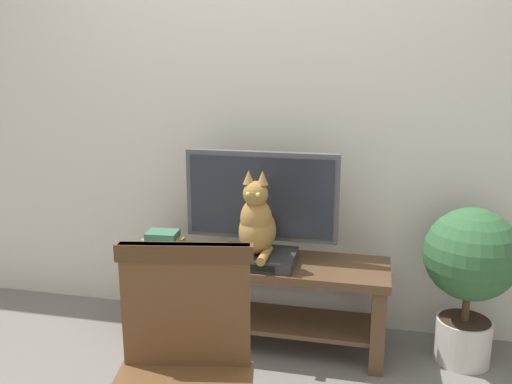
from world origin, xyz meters
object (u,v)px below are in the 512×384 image
(cat, at_px, (257,223))
(wooden_chair, at_px, (181,367))
(media_box, at_px, (257,258))
(tv, at_px, (261,200))
(potted_plant, at_px, (470,268))
(tv_stand, at_px, (258,285))
(book_stack, at_px, (162,244))

(cat, distance_m, wooden_chair, 1.07)
(wooden_chair, bearing_deg, cat, 89.18)
(media_box, height_order, cat, cat)
(tv, xyz_separation_m, potted_plant, (1.06, -0.02, -0.28))
(media_box, bearing_deg, tv_stand, 98.39)
(cat, relative_size, wooden_chair, 0.49)
(media_box, bearing_deg, book_stack, 179.21)
(tv_stand, distance_m, wooden_chair, 1.13)
(tv_stand, xyz_separation_m, book_stack, (-0.52, -0.04, 0.20))
(wooden_chair, bearing_deg, tv, 89.66)
(cat, relative_size, potted_plant, 0.54)
(tv, height_order, potted_plant, tv)
(tv, bearing_deg, potted_plant, -0.85)
(media_box, height_order, potted_plant, potted_plant)
(book_stack, height_order, potted_plant, potted_plant)
(media_box, relative_size, wooden_chair, 0.43)
(tv_stand, distance_m, tv, 0.45)
(tv_stand, relative_size, wooden_chair, 1.51)
(tv_stand, relative_size, potted_plant, 1.68)
(tv, bearing_deg, media_box, -86.81)
(tv, xyz_separation_m, media_box, (0.01, -0.12, -0.28))
(tv, bearing_deg, book_stack, -167.58)
(tv_stand, height_order, tv, tv)
(cat, xyz_separation_m, wooden_chair, (-0.02, -1.05, -0.18))
(tv_stand, bearing_deg, potted_plant, 3.26)
(cat, bearing_deg, tv_stand, 97.37)
(tv_stand, xyz_separation_m, cat, (0.01, -0.06, 0.37))
(tv, distance_m, cat, 0.16)
(tv, relative_size, cat, 1.85)
(tv, xyz_separation_m, cat, (0.01, -0.14, -0.08))
(cat, height_order, wooden_chair, cat)
(cat, bearing_deg, media_box, 94.22)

